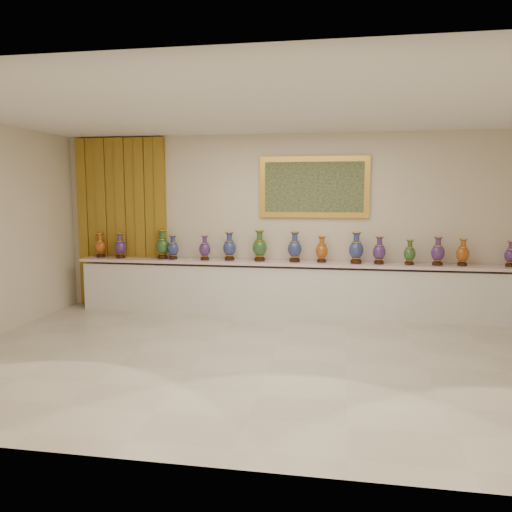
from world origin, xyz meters
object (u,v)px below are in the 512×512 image
Objects in this scene: counter at (291,289)px; vase_2 at (163,246)px; vase_0 at (100,246)px; vase_1 at (120,247)px.

vase_2 reaches higher than counter.
vase_1 reaches higher than vase_0.
counter is 3.45m from vase_0.
vase_1 is at bearing -179.34° from counter.
vase_1 is 0.76m from vase_2.
vase_1 is at bearing -7.65° from vase_0.
vase_1 is at bearing -177.74° from vase_2.
vase_2 reaches higher than vase_0.
counter is 2.32m from vase_2.
counter is 14.62× the size of vase_2.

